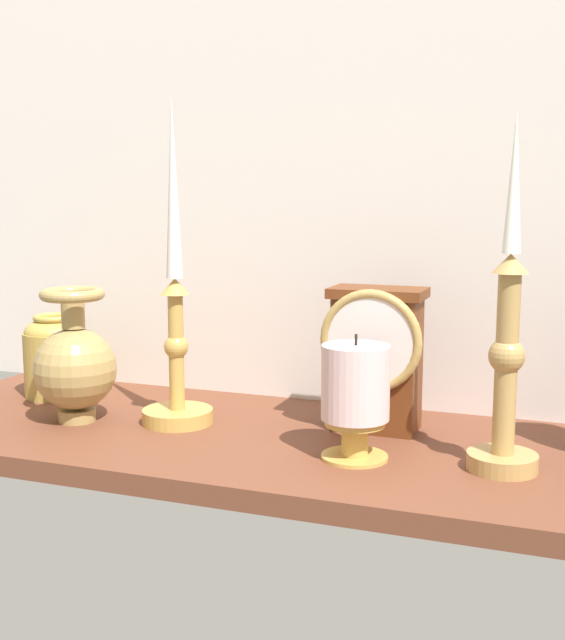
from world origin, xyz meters
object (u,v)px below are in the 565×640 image
object	(u,v)px
mantel_clock	(376,356)
brass_vase_bulbous	(75,363)
brass_vase_jar	(55,354)
candlestick_tall_center	(507,357)
candlestick_tall_left	(176,329)
pillar_candle_front	(355,394)

from	to	relation	value
mantel_clock	brass_vase_bulbous	size ratio (longest dim) A/B	1.04
brass_vase_bulbous	brass_vase_jar	xyz separation A→B (cm)	(-10.51, 10.30, -1.44)
candlestick_tall_center	brass_vase_jar	size ratio (longest dim) A/B	3.15
brass_vase_bulbous	brass_vase_jar	size ratio (longest dim) A/B	1.45
candlestick_tall_left	brass_vase_bulbous	xyz separation A→B (cm)	(-12.40, -3.68, -4.44)
candlestick_tall_center	pillar_candle_front	xyz separation A→B (cm)	(-15.45, -1.81, -4.75)
brass_vase_jar	pillar_candle_front	world-z (taller)	pillar_candle_front
mantel_clock	candlestick_tall_left	bearing A→B (deg)	-166.81
mantel_clock	pillar_candle_front	distance (cm)	11.41
pillar_candle_front	brass_vase_bulbous	bearing A→B (deg)	177.05
brass_vase_bulbous	pillar_candle_front	size ratio (longest dim) A/B	1.23
mantel_clock	candlestick_tall_left	distance (cm)	24.80
pillar_candle_front	candlestick_tall_left	bearing A→B (deg)	167.21
mantel_clock	candlestick_tall_center	distance (cm)	18.79
mantel_clock	brass_vase_bulbous	distance (cm)	37.63
candlestick_tall_left	brass_vase_bulbous	size ratio (longest dim) A/B	2.38
candlestick_tall_center	brass_vase_bulbous	xyz separation A→B (cm)	(-52.45, 0.09, -4.51)
brass_vase_jar	pillar_candle_front	size ratio (longest dim) A/B	0.85
brass_vase_jar	pillar_candle_front	xyz separation A→B (cm)	(47.52, -12.21, 1.20)
brass_vase_bulbous	mantel_clock	bearing A→B (deg)	14.33
brass_vase_jar	pillar_candle_front	bearing A→B (deg)	-14.41
candlestick_tall_left	pillar_candle_front	bearing A→B (deg)	-12.79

